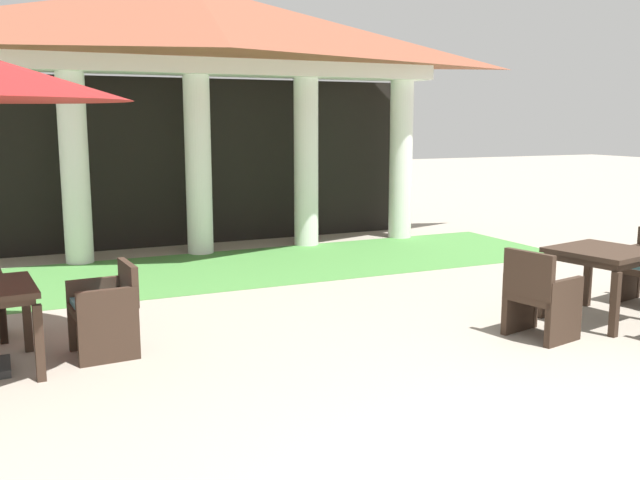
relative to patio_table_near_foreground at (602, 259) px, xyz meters
The scene contains 5 objects.
background_pavilion 6.65m from the patio_table_near_foreground, 116.73° to the left, with size 8.45×2.54×4.04m.
lawn_strip 5.01m from the patio_table_near_foreground, 124.12° to the left, with size 10.25×2.62×0.01m, color #47843D.
patio_table_near_foreground is the anchor object (origin of this frame).
patio_chair_near_foreground_west 1.05m from the patio_table_near_foreground, 168.08° to the right, with size 0.60×0.65×0.86m.
patio_chair_mid_left_east 4.94m from the patio_table_near_foreground, 168.13° to the left, with size 0.56×0.58×0.82m.
Camera 1 is at (-2.84, -2.18, 2.07)m, focal length 39.66 mm.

